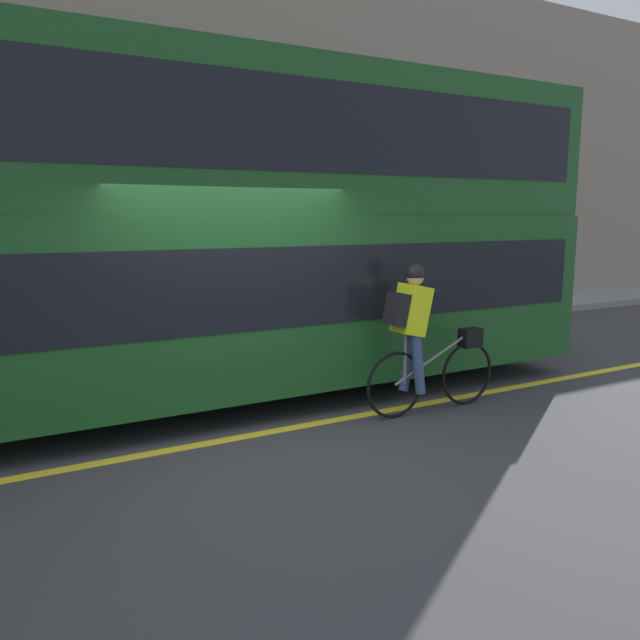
# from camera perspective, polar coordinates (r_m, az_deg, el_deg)

# --- Properties ---
(ground_plane) EXTENTS (80.00, 80.00, 0.00)m
(ground_plane) POSITION_cam_1_polar(r_m,az_deg,el_deg) (6.31, -6.03, -11.12)
(ground_plane) COLOR #38383A
(road_center_line) EXTENTS (50.00, 0.14, 0.01)m
(road_center_line) POSITION_cam_1_polar(r_m,az_deg,el_deg) (6.49, -6.77, -10.50)
(road_center_line) COLOR yellow
(road_center_line) RESTS_ON ground_plane
(sidewalk_curb) EXTENTS (60.00, 2.25, 0.15)m
(sidewalk_curb) POSITION_cam_1_polar(r_m,az_deg,el_deg) (11.27, -16.83, -1.84)
(sidewalk_curb) COLOR gray
(sidewalk_curb) RESTS_ON ground_plane
(building_facade) EXTENTS (60.00, 0.30, 7.56)m
(building_facade) POSITION_cam_1_polar(r_m,az_deg,el_deg) (12.42, -19.00, 16.27)
(building_facade) COLOR gray
(building_facade) RESTS_ON ground_plane
(bus) EXTENTS (11.62, 2.50, 3.90)m
(bus) POSITION_cam_1_polar(r_m,az_deg,el_deg) (7.21, -17.64, 8.54)
(bus) COLOR black
(bus) RESTS_ON ground_plane
(cyclist_on_bike) EXTENTS (1.79, 0.32, 1.71)m
(cyclist_on_bike) POSITION_cam_1_polar(r_m,az_deg,el_deg) (7.03, 9.23, -1.32)
(cyclist_on_bike) COLOR black
(cyclist_on_bike) RESTS_ON ground_plane
(trash_bin) EXTENTS (0.52, 0.52, 0.86)m
(trash_bin) POSITION_cam_1_polar(r_m,az_deg,el_deg) (12.30, -0.55, 1.89)
(trash_bin) COLOR #194C23
(trash_bin) RESTS_ON sidewalk_curb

